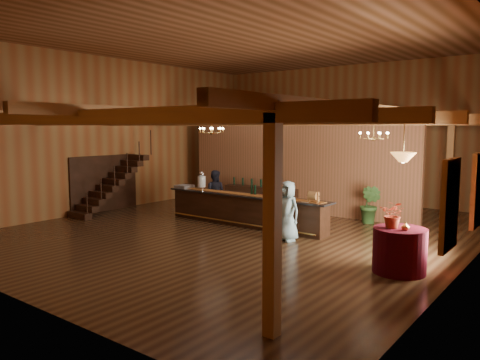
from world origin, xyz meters
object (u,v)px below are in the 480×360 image
Objects in this scene: chandelier_left at (212,130)px; staff_second at (215,193)px; raffle_drum at (313,196)px; bartender at (274,200)px; beverage_dispenser at (202,181)px; tasting_bar at (245,210)px; backbar_shelf at (261,198)px; round_table at (400,250)px; floor_plant at (370,204)px; guest at (287,211)px; chandelier_right at (374,135)px; pendant_lamp at (403,157)px.

chandelier_left is 2.16m from staff_second.
bartender reaches higher than raffle_drum.
raffle_drum is at bearing -1.89° from beverage_dispenser.
tasting_bar reaches higher than backbar_shelf.
raffle_drum is 4.68m from backbar_shelf.
raffle_drum is at bearing -42.44° from backbar_shelf.
round_table is at bearing -39.65° from backbar_shelf.
floor_plant is (4.27, -0.16, 0.20)m from backbar_shelf.
raffle_drum is 0.22× the size of bartender.
guest is at bearing -22.90° from tasting_bar.
chandelier_right reaches higher than round_table.
staff_second is (-1.84, 0.73, 0.29)m from tasting_bar.
guest reaches higher than floor_plant.
beverage_dispenser is 0.67× the size of pendant_lamp.
guest reaches higher than beverage_dispenser.
round_table is 0.67× the size of guest.
chandelier_right is at bearing 122.42° from round_table.
pendant_lamp is (0.00, 0.00, 1.93)m from round_table.
pendant_lamp reaches higher than floor_plant.
chandelier_left is at bearing 162.04° from pendant_lamp.
backbar_shelf is 4.96m from guest.
chandelier_left is at bearing -155.81° from floor_plant.
floor_plant is (-2.39, 4.41, 0.14)m from round_table.
pendant_lamp is (2.98, -1.77, 1.26)m from raffle_drum.
beverage_dispenser is 7.49m from round_table.
beverage_dispenser is at bearing -152.54° from floor_plant.
round_table is at bearing 135.68° from staff_second.
backbar_shelf is 2.10m from staff_second.
floor_plant is at bearing 82.09° from guest.
guest is at bearing 132.65° from staff_second.
beverage_dispenser is 0.55× the size of round_table.
chandelier_right is 3.10m from pendant_lamp.
tasting_bar is 4.44m from chandelier_right.
raffle_drum is 2.28m from chandelier_right.
pendant_lamp is 0.74× the size of floor_plant.
raffle_drum is at bearing 171.12° from bartender.
backbar_shelf is at bearing 177.83° from floor_plant.
chandelier_left reaches higher than floor_plant.
staff_second reaches higher than floor_plant.
beverage_dispenser is 7.54m from pendant_lamp.
backbar_shelf is at bearing -130.12° from staff_second.
round_table is (5.37, -1.84, -0.02)m from tasting_bar.
bartender is (2.49, 0.57, -0.48)m from beverage_dispenser.
raffle_drum is at bearing 149.28° from pendant_lamp.
raffle_drum is 0.22× the size of staff_second.
raffle_drum is at bearing -102.49° from floor_plant.
tasting_bar is 7.22× the size of chandelier_right.
guest is at bearing -134.99° from chandelier_right.
chandelier_right is (-1.65, 2.60, 2.33)m from round_table.
bartender is at bearing -140.20° from floor_plant.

